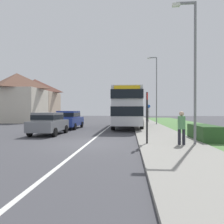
% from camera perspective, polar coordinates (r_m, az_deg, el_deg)
% --- Properties ---
extents(ground_plane, '(120.00, 120.00, 0.00)m').
position_cam_1_polar(ground_plane, '(11.24, -6.52, -8.37)').
color(ground_plane, '#424247').
extents(lane_marking_centre, '(0.14, 60.00, 0.01)m').
position_cam_1_polar(lane_marking_centre, '(19.09, -1.86, -4.76)').
color(lane_marking_centre, silver).
rests_on(lane_marking_centre, ground_plane).
extents(pavement_near_side, '(3.20, 68.00, 0.12)m').
position_cam_1_polar(pavement_near_side, '(17.10, 11.54, -5.17)').
color(pavement_near_side, gray).
rests_on(pavement_near_side, ground_plane).
extents(grass_verge_seaward, '(6.00, 68.00, 0.08)m').
position_cam_1_polar(grass_verge_seaward, '(18.13, 25.21, -4.95)').
color(grass_verge_seaward, '#517F42').
rests_on(grass_verge_seaward, ground_plane).
extents(roadside_hedge, '(1.10, 2.93, 0.90)m').
position_cam_1_polar(roadside_hedge, '(13.02, 23.29, -5.20)').
color(roadside_hedge, '#2D5128').
rests_on(roadside_hedge, ground_plane).
extents(double_decker_bus, '(2.80, 10.57, 3.70)m').
position_cam_1_polar(double_decker_bus, '(21.76, 4.13, 1.50)').
color(double_decker_bus, '#BCBCC1').
rests_on(double_decker_bus, ground_plane).
extents(parked_car_grey, '(1.89, 3.94, 1.57)m').
position_cam_1_polar(parked_car_grey, '(15.84, -16.42, -2.68)').
color(parked_car_grey, slate).
rests_on(parked_car_grey, ground_plane).
extents(parked_car_blue, '(1.95, 4.52, 1.68)m').
position_cam_1_polar(parked_car_blue, '(20.71, -11.27, -1.82)').
color(parked_car_blue, navy).
rests_on(parked_car_blue, ground_plane).
extents(pedestrian_at_stop, '(0.34, 0.34, 1.67)m').
position_cam_1_polar(pedestrian_at_stop, '(10.52, 17.95, -3.63)').
color(pedestrian_at_stop, '#23232D').
rests_on(pedestrian_at_stop, ground_plane).
extents(bus_stop_sign, '(0.09, 0.52, 2.60)m').
position_cam_1_polar(bus_stop_sign, '(10.55, 9.25, -0.54)').
color(bus_stop_sign, black).
rests_on(bus_stop_sign, ground_plane).
extents(cycle_route_sign, '(0.44, 0.08, 2.52)m').
position_cam_1_polar(cycle_route_sign, '(29.58, 9.70, -0.19)').
color(cycle_route_sign, slate).
rests_on(cycle_route_sign, ground_plane).
extents(street_lamp_near, '(1.14, 0.20, 6.92)m').
position_cam_1_polar(street_lamp_near, '(11.25, 20.62, 12.11)').
color(street_lamp_near, slate).
rests_on(street_lamp_near, ground_plane).
extents(street_lamp_mid, '(1.14, 0.20, 7.97)m').
position_cam_1_polar(street_lamp_mid, '(25.85, 11.49, 6.65)').
color(street_lamp_mid, slate).
rests_on(street_lamp_mid, ground_plane).
extents(house_terrace_far_side, '(7.27, 12.13, 7.24)m').
position_cam_1_polar(house_terrace_far_side, '(37.41, -21.66, 3.26)').
color(house_terrace_far_side, beige).
rests_on(house_terrace_far_side, ground_plane).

